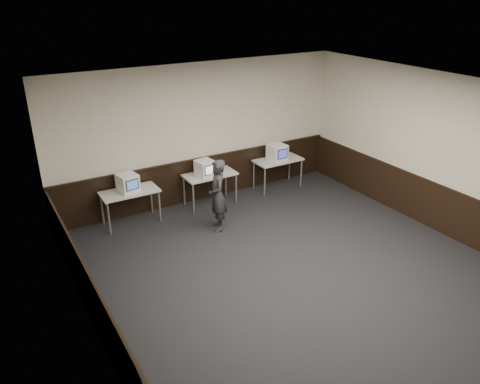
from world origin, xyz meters
name	(u,v)px	position (x,y,z in m)	size (l,w,h in m)	color
floor	(305,280)	(0.00, 0.00, 0.00)	(8.00, 8.00, 0.00)	black
ceiling	(318,97)	(0.00, 0.00, 3.20)	(8.00, 8.00, 0.00)	white
back_wall	(201,134)	(0.00, 4.00, 1.60)	(7.00, 7.00, 0.00)	beige
left_wall	(92,255)	(-3.50, 0.00, 1.60)	(8.00, 8.00, 0.00)	beige
right_wall	(452,158)	(3.50, 0.00, 1.60)	(8.00, 8.00, 0.00)	beige
wainscot_back	(203,178)	(0.00, 3.98, 0.50)	(6.98, 0.04, 1.00)	black
wainscot_left	(104,324)	(-3.48, 0.00, 0.50)	(0.04, 7.98, 1.00)	black
wainscot_right	(442,209)	(3.48, 0.00, 0.50)	(0.04, 7.98, 1.00)	black
wainscot_rail	(202,158)	(0.00, 3.96, 1.02)	(6.98, 0.06, 0.04)	black
desk_left	(130,194)	(-1.90, 3.60, 0.68)	(1.20, 0.60, 0.75)	beige
desk_center	(210,177)	(0.00, 3.60, 0.68)	(1.20, 0.60, 0.75)	beige
desk_right	(278,162)	(1.90, 3.60, 0.68)	(1.20, 0.60, 0.75)	beige
emac_left	(128,183)	(-1.91, 3.60, 0.94)	(0.44, 0.46, 0.38)	white
emac_center	(205,168)	(-0.14, 3.55, 0.93)	(0.42, 0.44, 0.37)	white
emac_right	(277,152)	(1.85, 3.57, 0.95)	(0.42, 0.45, 0.40)	white
person	(218,196)	(-0.43, 2.42, 0.76)	(0.56, 0.37, 1.53)	#25272B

